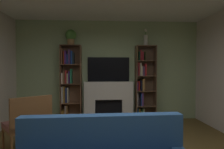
{
  "coord_description": "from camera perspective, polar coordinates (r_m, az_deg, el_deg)",
  "views": [
    {
      "loc": [
        -0.22,
        -2.64,
        1.47
      ],
      "look_at": [
        0.0,
        1.17,
        1.35
      ],
      "focal_mm": 31.25,
      "sensor_mm": 36.0,
      "label": 1
    }
  ],
  "objects": [
    {
      "name": "bookshelf_left",
      "position": [
        5.52,
        -12.49,
        -2.35
      ],
      "size": [
        0.56,
        0.33,
        2.11
      ],
      "color": "brown",
      "rests_on": "ground_plane"
    },
    {
      "name": "armchair",
      "position": [
        3.8,
        -23.25,
        -12.65
      ],
      "size": [
        0.89,
        0.87,
        1.0
      ],
      "color": "brown",
      "rests_on": "ground_plane"
    },
    {
      "name": "vase_with_flowers",
      "position": [
        5.62,
        9.82,
        10.14
      ],
      "size": [
        0.11,
        0.11,
        0.47
      ],
      "color": "silver",
      "rests_on": "bookshelf_right"
    },
    {
      "name": "wall_back_accent",
      "position": [
        5.6,
        -1.05,
        1.13
      ],
      "size": [
        5.26,
        0.06,
        2.82
      ],
      "primitive_type": "cube",
      "color": "#96AE83",
      "rests_on": "ground_plane"
    },
    {
      "name": "bookshelf_right",
      "position": [
        5.58,
        9.04,
        -2.83
      ],
      "size": [
        0.56,
        0.33,
        2.11
      ],
      "color": "brown",
      "rests_on": "ground_plane"
    },
    {
      "name": "tv",
      "position": [
        5.54,
        -1.03,
        1.51
      ],
      "size": [
        1.18,
        0.06,
        0.68
      ],
      "primitive_type": "cube",
      "color": "black",
      "rests_on": "fireplace"
    },
    {
      "name": "potted_plant",
      "position": [
        5.54,
        -11.95,
        10.89
      ],
      "size": [
        0.3,
        0.3,
        0.43
      ],
      "color": "#9D7346",
      "rests_on": "bookshelf_left"
    },
    {
      "name": "fireplace",
      "position": [
        5.52,
        -0.99,
        -7.5
      ],
      "size": [
        1.47,
        0.52,
        1.1
      ],
      "color": "silver",
      "rests_on": "ground_plane"
    }
  ]
}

